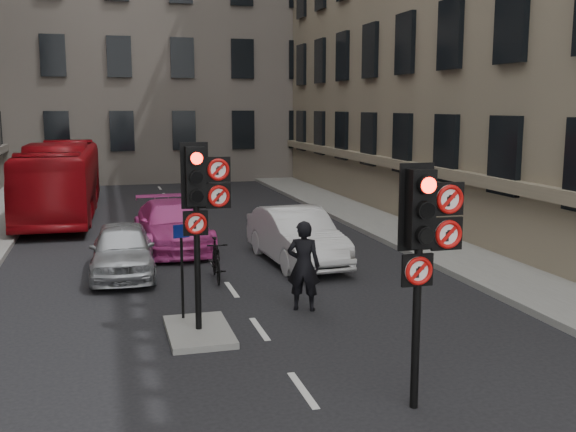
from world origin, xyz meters
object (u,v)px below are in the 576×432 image
car_white (296,236)px  bus_red (61,180)px  motorcycle (216,260)px  info_sign (182,258)px  signal_near (425,234)px  signal_far (201,196)px  motorcyclist (304,266)px  car_silver (123,250)px  car_pink (172,225)px

car_white → bus_red: bearing=120.4°
motorcycle → info_sign: 3.57m
signal_near → signal_far: 4.77m
car_white → bus_red: size_ratio=0.44×
bus_red → motorcyclist: bus_red is taller
car_silver → car_white: car_white is taller
signal_near → bus_red: signal_near is taller
signal_near → car_silver: 10.15m
signal_near → car_pink: 12.60m
car_pink → signal_far: bearing=-94.8°
motorcycle → motorcyclist: motorcyclist is taller
info_sign → motorcycle: bearing=53.6°
signal_far → info_sign: signal_far is taller
car_pink → signal_near: bearing=-82.2°
motorcycle → motorcyclist: (1.41, -2.99, 0.45)m
signal_near → signal_far: signal_far is taller
motorcycle → motorcyclist: bearing=-60.9°
motorcycle → car_silver: bearing=156.6°
bus_red → motorcyclist: bearing=-66.4°
signal_far → bus_red: (-3.39, 15.32, -1.23)m
car_white → info_sign: info_sign is taller
signal_near → car_white: signal_near is taller
signal_near → car_white: (0.79, 9.32, -1.82)m
car_silver → motorcyclist: 5.54m
motorcyclist → info_sign: 2.66m
car_pink → motorcycle: car_pink is taller
signal_near → motorcyclist: signal_near is taller
bus_red → car_white: bearing=-53.9°
car_white → motorcyclist: size_ratio=2.37×
signal_near → car_pink: signal_near is taller
signal_far → motorcycle: bearing=77.2°
signal_far → car_white: 6.60m
car_silver → car_pink: car_pink is taller
motorcyclist → info_sign: info_sign is taller
car_white → motorcyclist: bearing=-107.7°
bus_red → signal_far: bearing=-75.6°
car_white → bus_red: (-6.78, 9.99, 0.71)m
signal_far → bus_red: signal_far is taller
signal_near → car_pink: size_ratio=0.72×
signal_near → motorcyclist: (-0.28, 5.01, -1.60)m
car_silver → bus_red: bearing=103.3°
signal_far → motorcyclist: 3.06m
car_silver → info_sign: bearing=-74.6°
bus_red → signal_near: bearing=-70.9°
motorcyclist → bus_red: bearing=-43.3°
signal_near → motorcyclist: bearing=93.2°
car_white → info_sign: size_ratio=2.41×
car_silver → info_sign: 4.59m
signal_near → car_white: size_ratio=0.77×
signal_far → car_white: signal_far is taller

